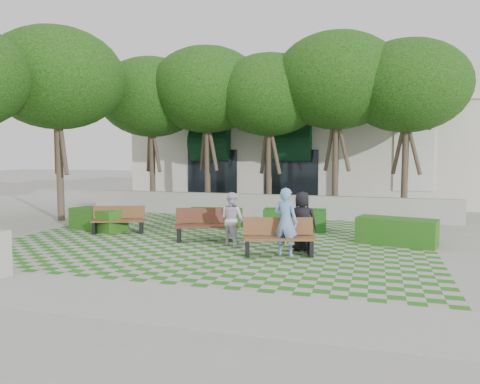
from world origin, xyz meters
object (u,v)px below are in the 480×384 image
(bench_mid, at_px, (207,225))
(person_blue, at_px, (286,222))
(hedge_west, at_px, (98,219))
(person_white, at_px, (232,219))
(bench_west, at_px, (118,220))
(hedge_midright, at_px, (295,220))
(bench_east, at_px, (279,237))
(hedge_east, at_px, (397,231))
(hedge_midleft, at_px, (215,218))
(person_dark, at_px, (302,221))

(bench_mid, height_order, person_blue, person_blue)
(hedge_west, height_order, person_white, person_white)
(hedge_west, bearing_deg, bench_west, -19.23)
(bench_mid, bearing_deg, person_blue, -46.43)
(hedge_west, bearing_deg, bench_mid, -10.32)
(bench_mid, height_order, hedge_midright, bench_mid)
(bench_mid, height_order, hedge_west, bench_mid)
(bench_east, distance_m, hedge_midright, 3.76)
(bench_mid, distance_m, hedge_east, 5.42)
(hedge_east, distance_m, hedge_west, 9.48)
(hedge_east, distance_m, person_blue, 3.59)
(hedge_midright, distance_m, hedge_midleft, 2.81)
(bench_east, xyz_separation_m, bench_mid, (-2.42, 1.29, 0.01))
(person_blue, bearing_deg, person_dark, -98.17)
(bench_east, xyz_separation_m, hedge_midright, (-0.23, 3.75, -0.10))
(bench_west, xyz_separation_m, hedge_midright, (5.36, 2.04, -0.06))
(hedge_midright, bearing_deg, bench_west, -159.12)
(bench_east, relative_size, hedge_west, 0.93)
(hedge_midright, height_order, hedge_midleft, hedge_midright)
(bench_west, distance_m, hedge_midright, 5.73)
(bench_east, bearing_deg, hedge_east, 20.98)
(bench_west, distance_m, person_white, 4.22)
(hedge_midleft, bearing_deg, person_dark, -41.14)
(bench_east, relative_size, bench_west, 1.09)
(person_blue, relative_size, person_dark, 1.09)
(hedge_west, distance_m, person_blue, 7.06)
(bench_west, xyz_separation_m, person_white, (4.11, -0.91, 0.33))
(hedge_east, height_order, person_blue, person_blue)
(hedge_west, height_order, person_dark, person_dark)
(person_dark, bearing_deg, hedge_east, -153.55)
(hedge_midright, xyz_separation_m, person_blue, (0.41, -3.77, 0.51))
(bench_mid, bearing_deg, bench_east, -47.78)
(hedge_midright, relative_size, person_blue, 1.18)
(bench_west, xyz_separation_m, hedge_east, (8.51, 0.54, -0.04))
(hedge_midright, distance_m, hedge_west, 6.55)
(bench_west, bearing_deg, person_dark, -30.63)
(bench_west, height_order, person_white, person_white)
(person_blue, bearing_deg, person_white, -11.39)
(hedge_east, distance_m, person_white, 4.64)
(hedge_midleft, height_order, hedge_west, hedge_west)
(hedge_east, bearing_deg, bench_west, -176.35)
(hedge_west, bearing_deg, person_blue, -17.02)
(hedge_midright, height_order, person_white, person_white)
(hedge_midright, height_order, person_dark, person_dark)
(person_dark, bearing_deg, bench_west, -15.52)
(hedge_east, distance_m, hedge_midright, 3.49)
(bench_west, height_order, person_dark, person_dark)
(hedge_east, height_order, person_white, person_white)
(hedge_west, bearing_deg, hedge_east, 1.23)
(hedge_midright, xyz_separation_m, person_dark, (0.72, -3.05, 0.43))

